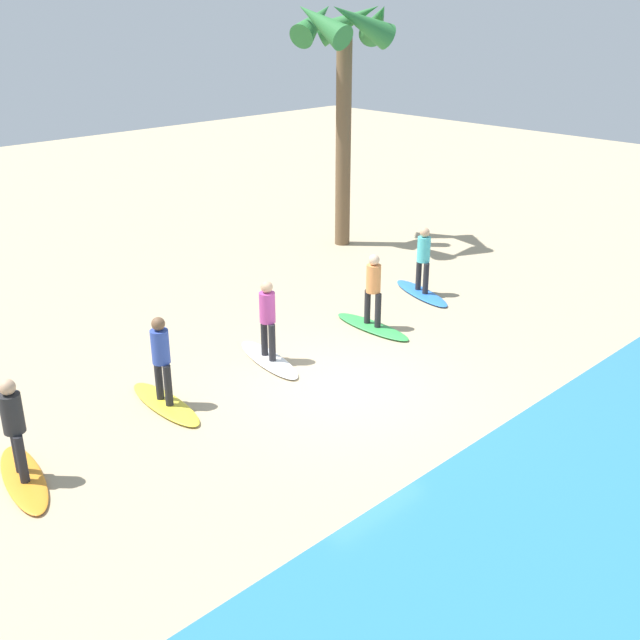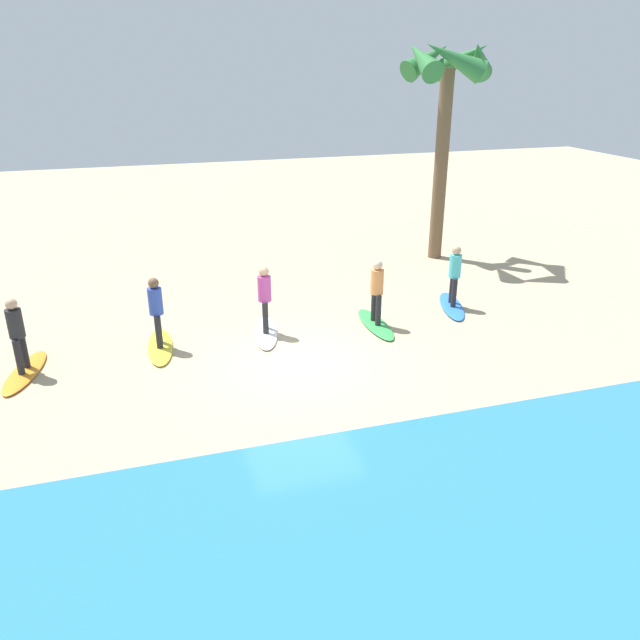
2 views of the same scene
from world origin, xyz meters
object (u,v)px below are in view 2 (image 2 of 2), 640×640
Objects in this scene: surfboard_yellow at (160,347)px; palm_tree at (447,82)px; surfboard_blue at (452,306)px; surfer_blue at (455,271)px; surfboard_white at (266,332)px; surfer_orange at (16,330)px; surfer_white at (265,294)px; surfboard_green at (375,324)px; surfer_green at (377,287)px; surfer_yellow at (156,307)px; surfboard_orange at (25,372)px.

palm_tree is at bearing 119.92° from surfboard_yellow.
surfer_blue is at bearing 107.99° from surfboard_blue.
surfer_orange is (5.39, 0.56, 0.99)m from surfboard_white.
surfboard_white is 9.99m from palm_tree.
surfer_blue is at bearing -177.41° from surfer_white.
surfboard_green is 1.00× the size of surfboard_white.
surfer_green is 2.95m from surfboard_white.
surfer_yellow reaches higher than surfboard_orange.
surfboard_yellow is (5.29, -0.23, -0.99)m from surfer_green.
surfboard_green is at bearing 104.65° from surfboard_orange.
surfboard_blue is 1.28× the size of surfer_orange.
surfer_yellow reaches higher than surfboard_green.
surfboard_blue is 10.62m from surfboard_orange.
surfboard_yellow is at bearing 112.31° from surfboard_orange.
surfer_yellow is (7.74, 0.33, 0.00)m from surfer_blue.
surfer_white is at bearing -69.42° from surfboard_blue.
surfer_blue is 0.78× the size of surfboard_yellow.
surfboard_yellow is at bearing 2.14° from surfer_white.
surfer_green is 8.14m from surfer_orange.
surfboard_yellow is 1.00× the size of surfboard_orange.
surfboard_white is 5.50m from surfer_orange.
surfer_blue reaches higher than surfboard_orange.
surfer_white is (5.20, 0.24, 0.99)m from surfboard_blue.
surfboard_green is 8.14m from surfboard_orange.
surfboard_yellow is (5.29, -0.23, 0.00)m from surfboard_green.
surfboard_blue is at bearing 68.88° from palm_tree.
surfer_blue is 0.78× the size of surfboard_white.
surfboard_blue is at bearing 95.71° from surfboard_yellow.
surfboard_white is 1.00× the size of surfboard_yellow.
surfboard_orange is at bearing 90.00° from surfer_orange.
surfer_green is 0.78× the size of surfboard_yellow.
surfer_orange is (10.59, 0.80, 0.99)m from surfboard_blue.
surfer_white is 1.00× the size of surfer_orange.
surfboard_green is 5.39m from surfer_yellow.
surfer_blue is 10.62m from surfer_orange.
surfer_green is 7.91m from palm_tree.
surfboard_green and surfboard_white have the same top height.
surfer_blue reaches higher than surfboard_yellow.
surfer_white is 2.72m from surfboard_yellow.
surfer_green and surfer_orange have the same top height.
palm_tree reaches higher than surfboard_blue.
surfer_green is at bearing 104.65° from surfboard_orange.
surfboard_green is 5.30m from surfboard_yellow.
surfer_green is at bearing 173.19° from surfer_white.
surfboard_yellow is at bearing -69.57° from surfboard_blue.
surfboard_yellow is (7.74, 0.33, -0.99)m from surfer_blue.
surfer_white is (5.20, 0.24, 0.00)m from surfer_blue.
surfer_blue is 0.78× the size of surfboard_green.
surfer_blue reaches higher than surfboard_blue.
palm_tree reaches higher than surfboard_white.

